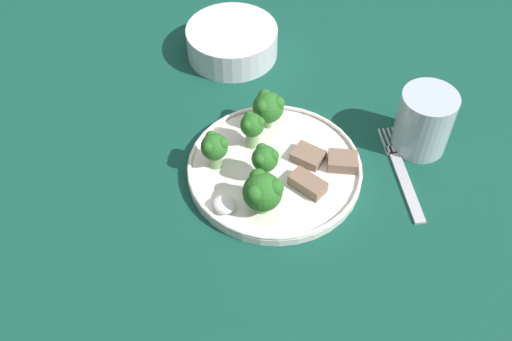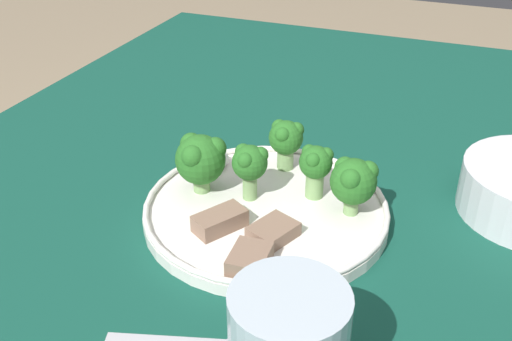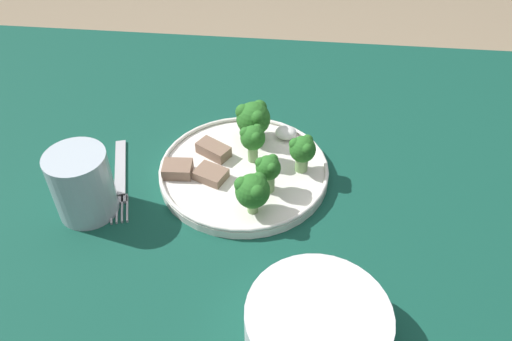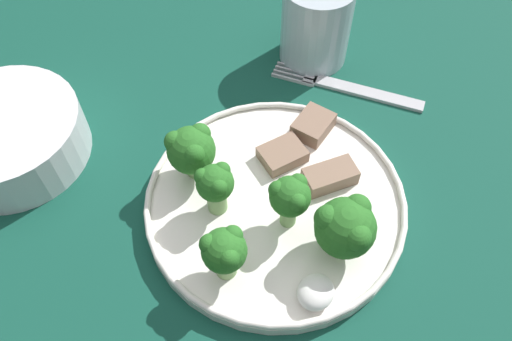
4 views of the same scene
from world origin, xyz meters
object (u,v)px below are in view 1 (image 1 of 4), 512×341
(dinner_plate, at_px, (275,169))
(fork, at_px, (402,174))
(cream_bowl, at_px, (232,42))
(drinking_glass, at_px, (423,124))

(dinner_plate, xyz_separation_m, fork, (0.18, 0.03, -0.01))
(cream_bowl, bearing_deg, fork, -37.93)
(dinner_plate, bearing_deg, cream_bowl, 113.46)
(dinner_plate, bearing_deg, fork, 8.78)
(dinner_plate, height_order, fork, dinner_plate)
(drinking_glass, bearing_deg, fork, -109.28)
(dinner_plate, relative_size, drinking_glass, 2.59)
(fork, bearing_deg, dinner_plate, -171.22)
(dinner_plate, distance_m, fork, 0.18)
(fork, distance_m, cream_bowl, 0.36)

